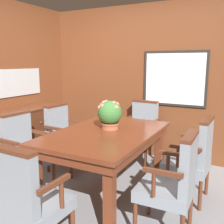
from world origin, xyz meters
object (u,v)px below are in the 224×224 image
object	(u,v)px
dining_table	(106,140)
chair_right_far	(193,157)
chair_head_far	(142,130)
sideboard_cabinet	(30,135)
chair_head_near	(29,199)
chair_left_near	(24,150)
chair_right_near	(173,181)
chair_left_far	(64,136)
potted_plant	(110,114)

from	to	relation	value
dining_table	chair_right_far	distance (m)	1.00
chair_head_far	sideboard_cabinet	bearing A→B (deg)	-148.01
chair_head_near	sideboard_cabinet	world-z (taller)	chair_head_near
chair_left_near	dining_table	bearing A→B (deg)	-65.34
dining_table	chair_right_near	world-z (taller)	chair_right_near
chair_left_far	chair_head_near	bearing A→B (deg)	-147.50
chair_left_near	chair_right_far	bearing A→B (deg)	-65.77
dining_table	chair_head_near	bearing A→B (deg)	-91.28
chair_right_far	chair_left_near	world-z (taller)	same
chair_head_far	chair_head_near	size ratio (longest dim) A/B	1.00
chair_right_near	potted_plant	xyz separation A→B (m)	(-0.90, 0.49, 0.43)
dining_table	chair_head_near	size ratio (longest dim) A/B	1.69
chair_right_far	potted_plant	bearing A→B (deg)	-75.65
chair_head_near	chair_left_far	xyz separation A→B (m)	(-0.86, 1.54, 0.00)
dining_table	sideboard_cabinet	bearing A→B (deg)	167.59
chair_right_far	chair_left_near	bearing A→B (deg)	-67.67
chair_right_far	chair_right_near	bearing A→B (deg)	-1.52
chair_right_far	potted_plant	xyz separation A→B (m)	(-0.94, -0.21, 0.43)
chair_left_far	sideboard_cabinet	xyz separation A→B (m)	(-0.65, -0.02, -0.07)
chair_right_far	chair_head_near	xyz separation A→B (m)	(-0.95, -1.53, 0.00)
chair_right_far	sideboard_cabinet	world-z (taller)	chair_right_far
dining_table	chair_left_near	distance (m)	1.01
chair_right_far	potted_plant	size ratio (longest dim) A/B	2.80
dining_table	chair_right_far	size ratio (longest dim) A/B	1.69
chair_right_far	chair_left_far	distance (m)	1.81
chair_left_near	potted_plant	xyz separation A→B (m)	(0.92, 0.49, 0.43)
chair_right_near	chair_head_far	bearing A→B (deg)	-151.11
chair_right_far	chair_head_near	size ratio (longest dim) A/B	1.00
chair_right_far	chair_head_near	bearing A→B (deg)	-30.15
chair_right_far	chair_left_far	xyz separation A→B (m)	(-1.81, 0.02, 0.00)
chair_head_near	potted_plant	bearing A→B (deg)	-88.71
chair_head_far	chair_head_near	bearing A→B (deg)	-87.55
chair_left_near	chair_left_far	size ratio (longest dim) A/B	1.00
dining_table	potted_plant	xyz separation A→B (m)	(-0.02, 0.13, 0.27)
dining_table	potted_plant	distance (m)	0.30
chair_head_far	potted_plant	distance (m)	1.15
chair_head_far	chair_left_far	bearing A→B (deg)	-133.32
chair_left_near	potted_plant	world-z (taller)	potted_plant
chair_right_near	potted_plant	world-z (taller)	potted_plant
dining_table	sideboard_cabinet	size ratio (longest dim) A/B	1.51
dining_table	sideboard_cabinet	xyz separation A→B (m)	(-1.54, 0.34, -0.23)
dining_table	potted_plant	world-z (taller)	potted_plant
dining_table	sideboard_cabinet	world-z (taller)	sideboard_cabinet
chair_right_near	chair_head_near	world-z (taller)	same
chair_right_near	chair_head_near	size ratio (longest dim) A/B	1.00
chair_right_far	chair_left_far	size ratio (longest dim) A/B	1.00
chair_left_near	chair_right_near	bearing A→B (deg)	-86.56
sideboard_cabinet	chair_left_near	bearing A→B (deg)	-49.07
chair_head_far	chair_left_far	xyz separation A→B (m)	(-0.87, -0.84, 0.00)
chair_right_near	chair_head_far	size ratio (longest dim) A/B	1.00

